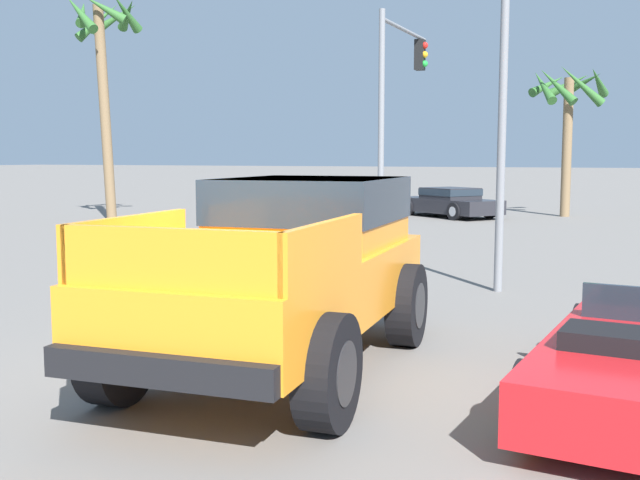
{
  "coord_description": "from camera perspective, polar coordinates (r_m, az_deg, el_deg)",
  "views": [
    {
      "loc": [
        3.68,
        -6.46,
        2.27
      ],
      "look_at": [
        0.13,
        1.47,
        1.3
      ],
      "focal_mm": 42.0,
      "sensor_mm": 36.0,
      "label": 1
    }
  ],
  "objects": [
    {
      "name": "ground_plane",
      "position": [
        7.78,
        -5.42,
        -10.63
      ],
      "size": [
        320.0,
        320.0,
        0.0
      ],
      "primitive_type": "plane",
      "color": "slate"
    },
    {
      "name": "orange_pickup_truck",
      "position": [
        8.17,
        -2.12,
        -1.51
      ],
      "size": [
        2.7,
        5.24,
        2.02
      ],
      "rotation": [
        0.0,
        0.0,
        0.09
      ],
      "color": "orange",
      "rests_on": "ground_plane"
    },
    {
      "name": "parked_car_dark",
      "position": [
        28.77,
        9.78,
        2.89
      ],
      "size": [
        4.54,
        3.89,
        1.11
      ],
      "rotation": [
        0.0,
        0.0,
        0.97
      ],
      "color": "#232328",
      "rests_on": "ground_plane"
    },
    {
      "name": "parked_car_silver",
      "position": [
        28.25,
        -2.16,
        2.98
      ],
      "size": [
        4.16,
        4.4,
        1.19
      ],
      "rotation": [
        0.0,
        0.0,
        0.72
      ],
      "color": "#B7BABF",
      "rests_on": "ground_plane"
    },
    {
      "name": "traffic_light_main",
      "position": [
        21.3,
        6.07,
        11.6
      ],
      "size": [
        0.38,
        3.95,
        6.06
      ],
      "rotation": [
        0.0,
        0.0,
        1.57
      ],
      "color": "slate",
      "rests_on": "ground_plane"
    },
    {
      "name": "palm_tree_tall",
      "position": [
        28.24,
        -16.11,
        13.53
      ],
      "size": [
        2.61,
        2.76,
        7.95
      ],
      "color": "brown",
      "rests_on": "ground_plane"
    },
    {
      "name": "palm_tree_short",
      "position": [
        29.96,
        18.38,
        9.91
      ],
      "size": [
        2.88,
        2.92,
        5.65
      ],
      "color": "brown",
      "rests_on": "ground_plane"
    }
  ]
}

